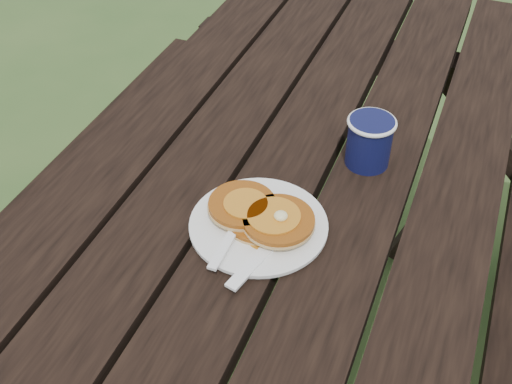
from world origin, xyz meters
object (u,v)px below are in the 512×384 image
at_px(coffee_cup, 370,139).
at_px(plate, 259,226).
at_px(picnic_table, 270,320).
at_px(pancake_stack, 261,215).

bearing_deg(coffee_cup, plate, -117.60).
distance_m(picnic_table, plate, 0.40).
bearing_deg(plate, coffee_cup, 62.40).
distance_m(plate, coffee_cup, 0.26).
bearing_deg(coffee_cup, picnic_table, -136.84).
bearing_deg(pancake_stack, plate, -105.88).
xyz_separation_m(picnic_table, pancake_stack, (0.02, -0.10, 0.41)).
height_order(picnic_table, plate, plate).
bearing_deg(plate, pancake_stack, 74.12).
height_order(pancake_stack, coffee_cup, coffee_cup).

